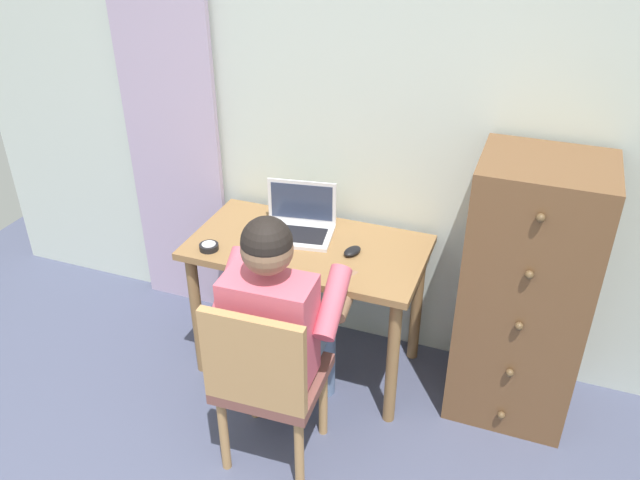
{
  "coord_description": "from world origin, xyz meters",
  "views": [
    {
      "loc": [
        0.7,
        -0.6,
        2.31
      ],
      "look_at": [
        -0.17,
        1.73,
        0.83
      ],
      "focal_mm": 36.25,
      "sensor_mm": 36.0,
      "label": 1
    }
  ],
  "objects_px": {
    "desk_clock": "(209,247)",
    "computer_mouse": "(352,251)",
    "dresser": "(525,294)",
    "desk": "(308,265)",
    "person_seated": "(281,316)",
    "laptop": "(298,223)",
    "chair": "(266,378)"
  },
  "relations": [
    {
      "from": "desk_clock",
      "to": "computer_mouse",
      "type": "bearing_deg",
      "value": 16.98
    },
    {
      "from": "computer_mouse",
      "to": "desk_clock",
      "type": "xyz_separation_m",
      "value": [
        -0.64,
        -0.2,
        -0.0
      ]
    },
    {
      "from": "computer_mouse",
      "to": "desk_clock",
      "type": "relative_size",
      "value": 1.11
    },
    {
      "from": "computer_mouse",
      "to": "dresser",
      "type": "bearing_deg",
      "value": 27.31
    },
    {
      "from": "desk",
      "to": "person_seated",
      "type": "xyz_separation_m",
      "value": [
        0.07,
        -0.48,
        0.06
      ]
    },
    {
      "from": "laptop",
      "to": "computer_mouse",
      "type": "distance_m",
      "value": 0.33
    },
    {
      "from": "dresser",
      "to": "laptop",
      "type": "xyz_separation_m",
      "value": [
        -1.09,
        0.01,
        0.14
      ]
    },
    {
      "from": "dresser",
      "to": "desk_clock",
      "type": "relative_size",
      "value": 14.18
    },
    {
      "from": "chair",
      "to": "dresser",
      "type": "bearing_deg",
      "value": 38.85
    },
    {
      "from": "desk",
      "to": "computer_mouse",
      "type": "xyz_separation_m",
      "value": [
        0.23,
        -0.01,
        0.13
      ]
    },
    {
      "from": "computer_mouse",
      "to": "desk_clock",
      "type": "bearing_deg",
      "value": -142.16
    },
    {
      "from": "desk_clock",
      "to": "person_seated",
      "type": "bearing_deg",
      "value": -29.92
    },
    {
      "from": "person_seated",
      "to": "desk_clock",
      "type": "relative_size",
      "value": 13.21
    },
    {
      "from": "dresser",
      "to": "computer_mouse",
      "type": "xyz_separation_m",
      "value": [
        -0.78,
        -0.09,
        0.11
      ]
    },
    {
      "from": "chair",
      "to": "desk_clock",
      "type": "distance_m",
      "value": 0.72
    },
    {
      "from": "desk",
      "to": "desk_clock",
      "type": "height_order",
      "value": "desk_clock"
    },
    {
      "from": "desk",
      "to": "computer_mouse",
      "type": "relative_size",
      "value": 11.18
    },
    {
      "from": "person_seated",
      "to": "computer_mouse",
      "type": "relative_size",
      "value": 11.89
    },
    {
      "from": "chair",
      "to": "desk",
      "type": "bearing_deg",
      "value": 96.68
    },
    {
      "from": "chair",
      "to": "person_seated",
      "type": "relative_size",
      "value": 0.73
    },
    {
      "from": "person_seated",
      "to": "chair",
      "type": "bearing_deg",
      "value": -87.92
    },
    {
      "from": "computer_mouse",
      "to": "desk_clock",
      "type": "distance_m",
      "value": 0.67
    },
    {
      "from": "dresser",
      "to": "chair",
      "type": "bearing_deg",
      "value": -141.15
    },
    {
      "from": "person_seated",
      "to": "laptop",
      "type": "height_order",
      "value": "person_seated"
    },
    {
      "from": "person_seated",
      "to": "desk_clock",
      "type": "height_order",
      "value": "person_seated"
    },
    {
      "from": "dresser",
      "to": "laptop",
      "type": "bearing_deg",
      "value": 179.27
    },
    {
      "from": "laptop",
      "to": "desk",
      "type": "bearing_deg",
      "value": -47.9
    },
    {
      "from": "laptop",
      "to": "desk_clock",
      "type": "distance_m",
      "value": 0.45
    },
    {
      "from": "chair",
      "to": "person_seated",
      "type": "xyz_separation_m",
      "value": [
        -0.01,
        0.18,
        0.18
      ]
    },
    {
      "from": "dresser",
      "to": "laptop",
      "type": "height_order",
      "value": "dresser"
    },
    {
      "from": "person_seated",
      "to": "laptop",
      "type": "relative_size",
      "value": 3.16
    },
    {
      "from": "desk",
      "to": "laptop",
      "type": "relative_size",
      "value": 2.97
    }
  ]
}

